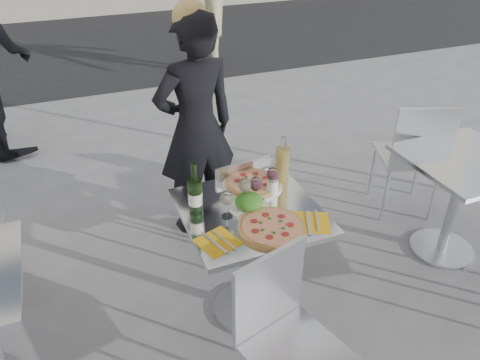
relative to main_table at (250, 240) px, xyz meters
name	(u,v)px	position (x,y,z in m)	size (l,w,h in m)	color
ground	(249,309)	(0.00, 0.00, -0.54)	(80.00, 80.00, 0.00)	slate
street_asphalt	(102,42)	(0.00, 6.50, -0.54)	(24.00, 5.00, 0.00)	black
main_table	(250,240)	(0.00, 0.00, 0.00)	(0.72, 0.72, 0.75)	#B7BABF
side_table_right	(459,187)	(1.50, 0.00, 0.00)	(0.72, 0.72, 0.75)	#B7BABF
chair_far	(236,201)	(0.10, 0.46, -0.05)	(0.42, 0.43, 0.83)	silver
chair_near	(284,328)	(-0.09, -0.61, -0.02)	(0.50, 0.51, 0.88)	silver
side_chair_rfar	(414,151)	(1.52, 0.47, 0.03)	(0.56, 0.57, 0.96)	silver
woman_diner	(196,129)	(-0.01, 0.95, 0.27)	(0.59, 0.39, 1.61)	black
pedestrian_b	(208,15)	(1.20, 4.27, 0.26)	(1.03, 0.59, 1.59)	tan
pizza_near	(272,227)	(0.03, -0.20, 0.22)	(0.34, 0.34, 0.02)	#BC8A49
pizza_far	(252,184)	(0.10, 0.21, 0.23)	(0.35, 0.35, 0.03)	white
salad_plate	(249,203)	(0.00, 0.01, 0.25)	(0.22, 0.22, 0.09)	white
wine_bottle	(195,194)	(-0.28, 0.09, 0.32)	(0.07, 0.07, 0.29)	#244A1B
carafe	(282,164)	(0.28, 0.19, 0.33)	(0.08, 0.08, 0.29)	#D9BD5C
sugar_shaker	(272,186)	(0.17, 0.09, 0.26)	(0.06, 0.06, 0.11)	white
wineglass_white_a	(227,199)	(-0.14, -0.01, 0.32)	(0.07, 0.07, 0.16)	white
wineglass_white_b	(245,186)	(0.00, 0.07, 0.32)	(0.07, 0.07, 0.16)	white
wineglass_red_a	(256,185)	(0.06, 0.06, 0.32)	(0.07, 0.07, 0.16)	white
wineglass_red_b	(272,175)	(0.18, 0.12, 0.32)	(0.07, 0.07, 0.16)	white
napkin_left	(218,242)	(-0.25, -0.19, 0.21)	(0.23, 0.23, 0.01)	yellow
napkin_right	(312,222)	(0.25, -0.22, 0.21)	(0.24, 0.24, 0.01)	yellow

